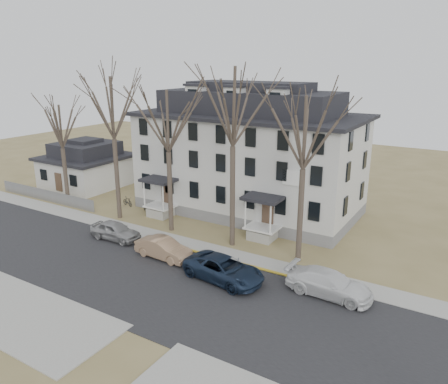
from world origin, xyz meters
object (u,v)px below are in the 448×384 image
Objects in this scene: tree_mid_right at (305,128)px; car_white at (329,284)px; tree_bungalow at (60,124)px; car_silver at (115,231)px; car_navy at (224,270)px; tree_center at (233,101)px; tree_mid_left at (167,117)px; bicycle_left at (146,208)px; tree_far_left at (112,103)px; boarding_house at (249,155)px; car_tan at (163,249)px; bicycle_right at (128,202)px; small_house at (87,166)px.

tree_mid_right reaches higher than car_white.
tree_bungalow is (-24.50, 0.00, -1.48)m from tree_mid_right.
car_silver is 11.08m from car_navy.
tree_mid_left is at bearing 180.00° from tree_center.
car_white reaches higher than bicycle_left.
bicycle_left is at bearing 154.39° from tree_mid_left.
tree_mid_right is at bearing 0.00° from tree_far_left.
boarding_house reaches higher than car_white.
tree_bungalow is at bearing 83.84° from car_navy.
car_tan is 0.80× the size of car_navy.
car_white is at bearing -82.21° from car_tan.
car_tan is 5.53m from car_navy.
tree_bungalow reaches higher than car_navy.
bicycle_left is (-7.77, 7.02, -0.23)m from car_tan.
tree_mid_left is 1.00× the size of tree_mid_right.
bicycle_right is (-22.60, 6.39, -0.31)m from car_white.
tree_far_left is 2.46× the size of car_navy.
tree_far_left is at bearing -137.82° from boarding_house.
tree_center is (3.00, -8.15, 5.71)m from boarding_house.
car_navy is at bearing -85.75° from bicycle_left.
car_navy reaches higher than car_tan.
small_house is 33.46m from car_white.
tree_mid_right is 24.54m from tree_bungalow.
tree_mid_right reaches higher than boarding_house.
small_house is at bearing 159.97° from tree_mid_left.
boarding_house reaches higher than car_navy.
tree_far_left reaches higher than tree_mid_left.
tree_center reaches higher than bicycle_left.
tree_mid_right reaches higher than car_tan.
tree_far_left is 10.18m from bicycle_left.
tree_far_left reaches higher than car_navy.
car_white is 23.49m from bicycle_right.
boarding_house is 10.90m from bicycle_left.
car_silver is 17.48m from car_white.
tree_far_left is at bearing 81.62° from car_white.
tree_far_left reaches higher than car_white.
car_navy is (8.48, -5.32, -8.83)m from tree_mid_left.
tree_center is 17.52m from bicycle_right.
tree_far_left is at bearing 0.00° from tree_bungalow.
tree_center is at bearing 32.72° from car_navy.
bicycle_right is at bearing 160.00° from tree_mid_left.
bicycle_left is at bearing 167.98° from tree_center.
bicycle_left is at bearing 74.73° from car_white.
tree_mid_right is at bearing 0.00° from tree_bungalow.
tree_mid_left reaches higher than bicycle_left.
tree_far_left is 18.15m from car_navy.
car_silver is at bearing 91.05° from car_navy.
car_silver is at bearing 92.76° from car_white.
car_white is at bearing -67.42° from car_navy.
tree_center is 9.65× the size of bicycle_right.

